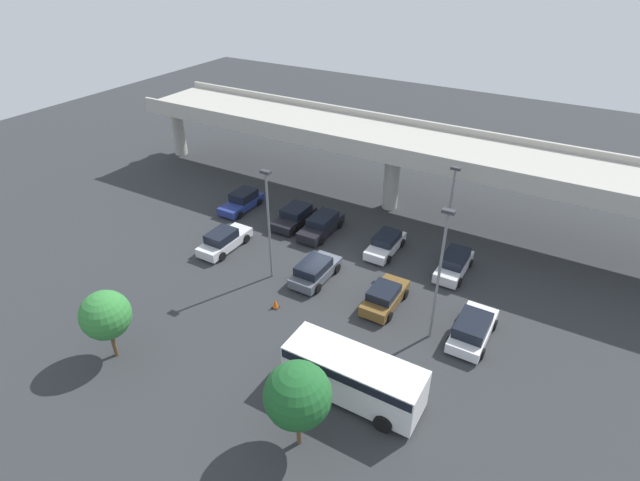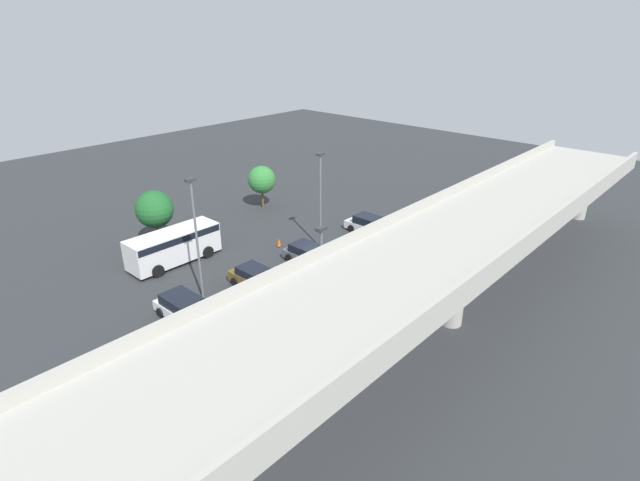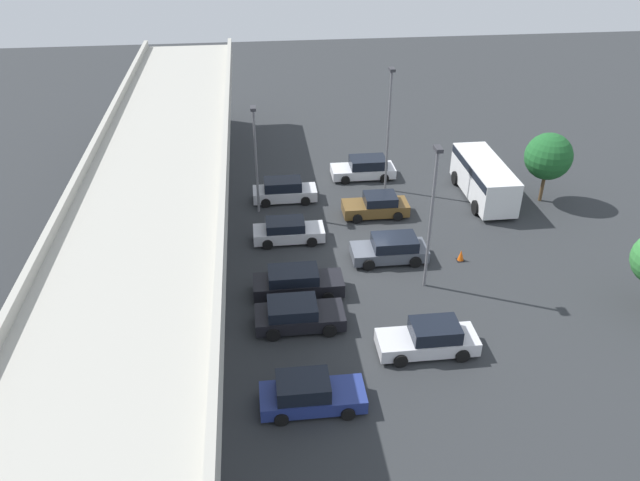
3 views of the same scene
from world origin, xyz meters
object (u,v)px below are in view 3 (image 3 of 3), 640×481
(parked_car_3, at_px, (297,283))
(parked_car_8, at_px, (364,168))
(parked_car_5, at_px, (288,231))
(lamp_post_mid_lot, at_px, (256,152))
(lamp_post_by_overpass, at_px, (389,122))
(tree_front_centre, at_px, (548,156))
(parked_car_6, at_px, (376,206))
(parked_car_1, at_px, (429,339))
(parked_car_2, at_px, (298,315))
(shuttle_bus, at_px, (484,177))
(parked_car_7, at_px, (284,191))
(lamp_post_near_aisle, at_px, (432,209))
(parked_car_0, at_px, (309,394))
(traffic_cone, at_px, (461,256))
(parked_car_4, at_px, (391,249))

(parked_car_3, relative_size, parked_car_8, 1.04)
(parked_car_5, xyz_separation_m, lamp_post_mid_lot, (4.08, 1.71, 3.67))
(lamp_post_by_overpass, height_order, tree_front_centre, lamp_post_by_overpass)
(lamp_post_by_overpass, bearing_deg, parked_car_3, 148.59)
(parked_car_6, distance_m, lamp_post_mid_lot, 8.76)
(parked_car_1, bearing_deg, parked_car_2, -23.07)
(parked_car_3, height_order, tree_front_centre, tree_front_centre)
(shuttle_bus, bearing_deg, parked_car_7, -94.58)
(parked_car_1, relative_size, parked_car_2, 1.06)
(lamp_post_near_aisle, relative_size, tree_front_centre, 1.68)
(parked_car_0, bearing_deg, lamp_post_by_overpass, 69.80)
(parked_car_6, bearing_deg, parked_car_7, -25.12)
(parked_car_2, bearing_deg, tree_front_centre, 33.52)
(parked_car_6, bearing_deg, tree_front_centre, -176.15)
(lamp_post_by_overpass, relative_size, traffic_cone, 12.65)
(parked_car_7, relative_size, parked_car_8, 0.94)
(traffic_cone, bearing_deg, parked_car_1, 152.36)
(parked_car_2, height_order, parked_car_3, parked_car_3)
(traffic_cone, bearing_deg, parked_car_0, 136.46)
(tree_front_centre, height_order, traffic_cone, tree_front_centre)
(parked_car_0, distance_m, tree_front_centre, 25.25)
(lamp_post_near_aisle, xyz_separation_m, traffic_cone, (2.26, -2.81, -4.52))
(parked_car_2, xyz_separation_m, lamp_post_near_aisle, (2.79, -7.34, 4.14))
(lamp_post_mid_lot, height_order, lamp_post_by_overpass, lamp_post_by_overpass)
(parked_car_2, bearing_deg, lamp_post_mid_lot, 97.37)
(parked_car_1, distance_m, lamp_post_near_aisle, 6.89)
(parked_car_6, bearing_deg, parked_car_8, -92.20)
(tree_front_centre, bearing_deg, parked_car_3, 117.21)
(shuttle_bus, bearing_deg, tree_front_centre, 77.09)
(parked_car_3, bearing_deg, lamp_post_by_overpass, 58.59)
(parked_car_1, xyz_separation_m, lamp_post_by_overpass, (17.46, -1.44, 4.39))
(parked_car_0, height_order, lamp_post_near_aisle, lamp_post_near_aisle)
(parked_car_1, height_order, parked_car_4, parked_car_1)
(parked_car_3, relative_size, parked_car_6, 1.12)
(lamp_post_near_aisle, bearing_deg, parked_car_3, 90.08)
(lamp_post_near_aisle, bearing_deg, tree_front_centre, -49.44)
(parked_car_1, height_order, parked_car_2, parked_car_1)
(parked_car_7, height_order, lamp_post_by_overpass, lamp_post_by_overpass)
(parked_car_4, xyz_separation_m, parked_car_8, (11.46, -0.43, 0.01))
(parked_car_4, height_order, parked_car_5, parked_car_4)
(parked_car_1, bearing_deg, parked_car_6, -90.32)
(parked_car_6, bearing_deg, parked_car_1, 89.68)
(parked_car_8, distance_m, lamp_post_by_overpass, 5.06)
(parked_car_4, bearing_deg, tree_front_centre, -152.32)
(parked_car_5, relative_size, traffic_cone, 6.29)
(parked_car_2, xyz_separation_m, parked_car_6, (11.16, -6.21, -0.01))
(shuttle_bus, height_order, traffic_cone, shuttle_bus)
(parked_car_7, bearing_deg, parked_car_5, -91.27)
(parked_car_8, relative_size, lamp_post_by_overpass, 0.53)
(parked_car_6, distance_m, parked_car_8, 5.95)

